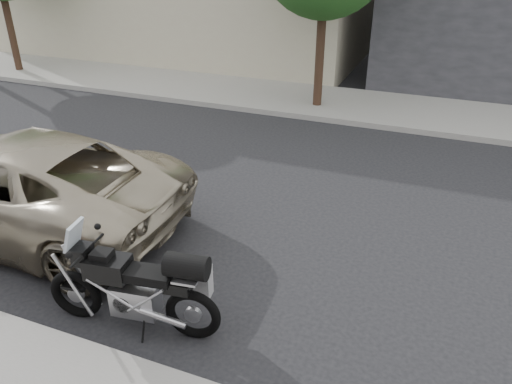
# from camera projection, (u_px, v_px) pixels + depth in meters

# --- Properties ---
(ground) EXTENTS (120.00, 120.00, 0.00)m
(ground) POSITION_uv_depth(u_px,v_px,m) (334.00, 224.00, 8.70)
(ground) COLOR black
(ground) RESTS_ON ground
(far_sidewalk) EXTENTS (44.00, 3.00, 0.15)m
(far_sidewalk) POSITION_uv_depth(u_px,v_px,m) (390.00, 110.00, 14.01)
(far_sidewalk) COLOR gray
(far_sidewalk) RESTS_ON ground
(motorcycle) EXTENTS (2.32, 0.95, 1.47)m
(motorcycle) POSITION_uv_depth(u_px,v_px,m) (143.00, 287.00, 6.15)
(motorcycle) COLOR black
(motorcycle) RESTS_ON ground
(minivan) EXTENTS (5.92, 2.85, 1.63)m
(minivan) POSITION_uv_depth(u_px,v_px,m) (15.00, 183.00, 8.29)
(minivan) COLOR tan
(minivan) RESTS_ON ground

